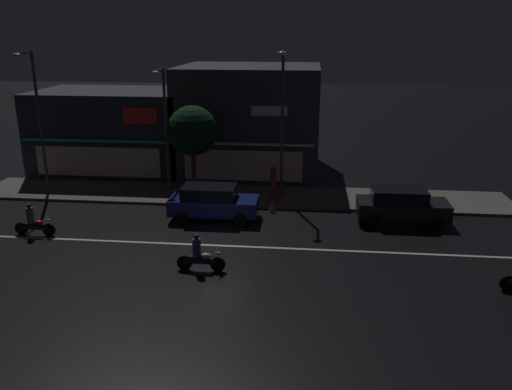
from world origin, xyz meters
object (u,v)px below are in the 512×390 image
streetlamp_mid (164,119)px  parked_car_near_kerb (401,205)px  motorcycle_opposite_lane (199,255)px  parked_car_trailing (213,202)px  streetlamp_east (282,113)px  pedestrian_on_sidewalk (273,182)px  motorcycle_following (33,222)px  traffic_cone (272,207)px  streetlamp_west (37,112)px

streetlamp_mid → parked_car_near_kerb: bearing=-16.2°
motorcycle_opposite_lane → parked_car_trailing: bearing=-76.5°
streetlamp_east → streetlamp_mid: bearing=176.0°
streetlamp_mid → streetlamp_east: bearing=-4.0°
streetlamp_mid → pedestrian_on_sidewalk: bearing=-9.9°
streetlamp_mid → motorcycle_opposite_lane: 11.19m
pedestrian_on_sidewalk → motorcycle_opposite_lane: 9.07m
parked_car_trailing → motorcycle_following: (-7.64, -2.99, -0.24)m
streetlamp_mid → traffic_cone: (6.21, -2.91, -3.91)m
parked_car_near_kerb → parked_car_trailing: bearing=3.0°
motorcycle_opposite_lane → parked_car_near_kerb: bearing=-136.0°
motorcycle_opposite_lane → pedestrian_on_sidewalk: bearing=-96.0°
streetlamp_mid → pedestrian_on_sidewalk: (6.12, -1.07, -3.13)m
streetlamp_mid → motorcycle_following: (-4.27, -7.10, -3.55)m
motorcycle_following → traffic_cone: (10.49, 4.19, -0.36)m
pedestrian_on_sidewalk → traffic_cone: size_ratio=3.55×
streetlamp_east → parked_car_trailing: 6.16m
motorcycle_opposite_lane → traffic_cone: (2.29, 6.95, -0.36)m
motorcycle_following → traffic_cone: motorcycle_following is taller
parked_car_near_kerb → motorcycle_opposite_lane: bearing=36.0°
motorcycle_opposite_lane → streetlamp_west: bearing=-31.1°
motorcycle_following → streetlamp_mid: bearing=64.2°
pedestrian_on_sidewalk → parked_car_trailing: pedestrian_on_sidewalk is taller
motorcycle_following → motorcycle_opposite_lane: (8.19, -2.75, 0.00)m
streetlamp_mid → streetlamp_east: (6.51, -0.46, 0.53)m
streetlamp_east → parked_car_near_kerb: (5.97, -3.17, -3.84)m
parked_car_trailing → motorcycle_following: parked_car_trailing is taller
parked_car_near_kerb → traffic_cone: (-6.27, 0.72, -0.59)m
pedestrian_on_sidewalk → motorcycle_opposite_lane: size_ratio=1.03×
pedestrian_on_sidewalk → streetlamp_mid: bearing=110.4°
streetlamp_west → motorcycle_following: bearing=-67.8°
traffic_cone → streetlamp_west: bearing=172.8°
streetlamp_east → parked_car_near_kerb: streetlamp_east is taller
streetlamp_east → streetlamp_west: bearing=-176.4°
pedestrian_on_sidewalk → traffic_cone: pedestrian_on_sidewalk is taller
streetlamp_mid → traffic_cone: streetlamp_mid is taller
pedestrian_on_sidewalk → parked_car_near_kerb: (6.37, -2.56, -0.19)m
streetlamp_east → motorcycle_opposite_lane: streetlamp_east is taller
pedestrian_on_sidewalk → motorcycle_opposite_lane: (-2.20, -8.79, -0.42)m
parked_car_trailing → streetlamp_west: bearing=164.2°
streetlamp_east → parked_car_near_kerb: size_ratio=1.82×
pedestrian_on_sidewalk → parked_car_near_kerb: bearing=-81.7°
motorcycle_following → pedestrian_on_sidewalk: bearing=35.4°
parked_car_trailing → traffic_cone: parked_car_trailing is taller
streetlamp_east → pedestrian_on_sidewalk: (-0.39, -0.61, -3.66)m
pedestrian_on_sidewalk → parked_car_trailing: size_ratio=0.45×
parked_car_near_kerb → motorcycle_opposite_lane: size_ratio=2.26×
pedestrian_on_sidewalk → motorcycle_following: (-10.39, -6.04, -0.42)m
streetlamp_west → motorcycle_following: size_ratio=4.07×
motorcycle_opposite_lane → streetlamp_mid: bearing=-60.3°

